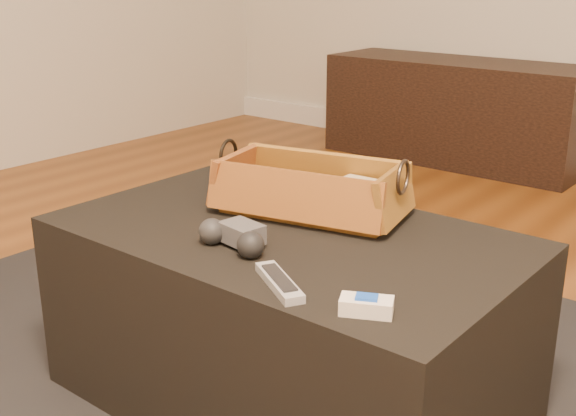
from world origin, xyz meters
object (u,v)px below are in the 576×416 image
Objects in this scene: cream_gadget at (366,306)px; tv_remote at (299,202)px; ottoman at (287,318)px; media_cabinet at (455,111)px; silver_remote at (279,282)px; game_controller at (235,236)px; wicker_basket at (311,192)px.

tv_remote is at bearing 140.72° from cream_gadget.
cream_gadget reaches higher than ottoman.
media_cabinet reaches higher than ottoman.
cream_gadget reaches higher than silver_remote.
tv_remote is 1.36× the size of game_controller.
game_controller reaches higher than tv_remote.
ottoman is at bearing 126.48° from silver_remote.
wicker_basket is 0.27m from game_controller.
ottoman is 0.26m from tv_remote.
tv_remote reaches higher than silver_remote.
tv_remote is at bearing -130.29° from wicker_basket.
game_controller is at bearing -73.52° from media_cabinet.
ottoman is 2.13× the size of wicker_basket.
media_cabinet is at bearing 113.35° from cream_gadget.
media_cabinet reaches higher than silver_remote.
wicker_basket is (-0.03, 0.12, 0.26)m from ottoman.
media_cabinet is 8.24× the size of silver_remote.
cream_gadget is (0.39, -0.32, -0.01)m from tv_remote.
silver_remote is (0.20, -0.35, -0.04)m from wicker_basket.
game_controller is at bearing 168.48° from cream_gadget.
wicker_basket is 4.84× the size of cream_gadget.
wicker_basket is at bearing 93.43° from game_controller.
game_controller is (0.02, -0.27, -0.02)m from wicker_basket.
cream_gadget is at bearing -58.13° from tv_remote.
ottoman is 0.28m from game_controller.
wicker_basket reaches higher than media_cabinet.
wicker_basket is at bearing 119.47° from silver_remote.
game_controller reaches higher than silver_remote.
cream_gadget is (0.38, -0.34, -0.04)m from wicker_basket.
wicker_basket is at bearing -71.97° from media_cabinet.
ottoman is at bearing 147.60° from cream_gadget.
game_controller is at bearing -95.17° from ottoman.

